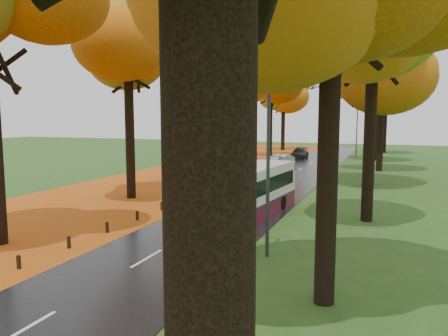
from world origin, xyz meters
The scene contains 15 objects.
ground centered at (0.00, 0.00, 0.00)m, with size 160.00×160.00×0.00m, color #284C19.
road centered at (0.00, 25.00, 0.02)m, with size 6.50×90.00×0.04m, color black.
centre_line centered at (0.00, 25.00, 0.04)m, with size 0.12×90.00×0.01m, color silver.
leaf_verge centered at (-9.00, 25.00, 0.01)m, with size 12.00×90.00×0.02m, color #94510D.
leaf_drift centered at (-3.05, 25.00, 0.04)m, with size 0.90×90.00×0.01m, color #C24713.
trees_left centered at (-7.18, 27.06, 9.53)m, with size 9.20×74.00×13.88m.
trees_right centered at (7.19, 26.91, 9.69)m, with size 9.30×74.20×13.96m.
bollard_row centered at (-3.70, 4.70, 0.26)m, with size 0.11×23.51×0.52m.
streetlamp_near centered at (3.95, 8.00, 4.71)m, with size 2.45×0.18×8.00m.
streetlamp_mid centered at (3.95, 30.00, 4.71)m, with size 2.45×0.18×8.00m.
streetlamp_far centered at (3.95, 52.00, 4.71)m, with size 2.45×0.18×8.00m.
bus centered at (1.45, 13.26, 1.45)m, with size 3.35×10.39×2.68m.
car_white centered at (-2.35, 34.25, 0.80)m, with size 1.81×4.49×1.53m, color #BBBBBF.
car_silver centered at (-2.35, 36.89, 0.70)m, with size 1.40×4.01×1.32m, color #A6AAAE.
car_dark centered at (-2.35, 47.15, 0.70)m, with size 1.84×4.52×1.31m, color black.
Camera 1 is at (8.57, -8.01, 5.48)m, focal length 35.00 mm.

